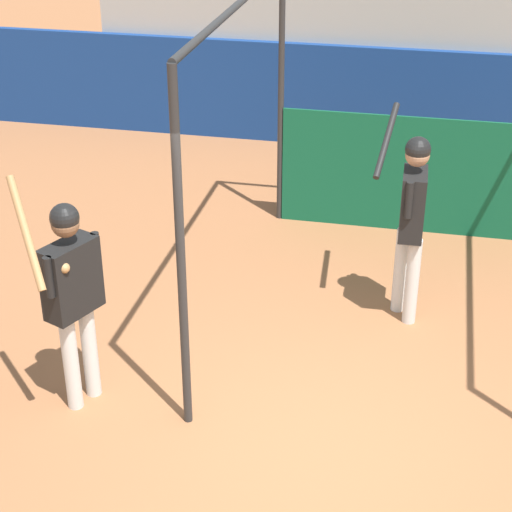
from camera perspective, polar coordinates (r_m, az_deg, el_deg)
name	(u,v)px	position (r m, az deg, el deg)	size (l,w,h in m)	color
ground_plane	(318,453)	(6.88, 4.13, -13.00)	(60.00, 60.00, 0.00)	#935B38
outfield_wall	(390,100)	(12.63, 8.95, 10.25)	(24.00, 0.12, 1.48)	navy
batting_cage	(422,148)	(9.16, 11.03, 7.09)	(3.37, 4.08, 3.01)	#282828
player_batter	(411,210)	(8.12, 10.32, 3.02)	(0.51, 0.90, 1.99)	silver
player_waiting	(71,286)	(6.93, -12.20, -1.99)	(0.55, 0.83, 2.11)	silver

